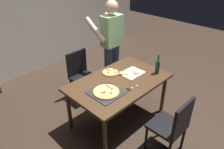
{
  "coord_description": "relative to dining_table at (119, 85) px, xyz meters",
  "views": [
    {
      "loc": [
        -1.97,
        -1.81,
        2.42
      ],
      "look_at": [
        0.0,
        0.15,
        0.8
      ],
      "focal_mm": 33.66,
      "sensor_mm": 36.0,
      "label": 1
    }
  ],
  "objects": [
    {
      "name": "chair_near_camera",
      "position": [
        -0.0,
        -0.96,
        -0.16
      ],
      "size": [
        0.42,
        0.42,
        0.9
      ],
      "color": "black",
      "rests_on": "ground_plane"
    },
    {
      "name": "second_pizza_plain",
      "position": [
        0.08,
        0.26,
        0.09
      ],
      "size": [
        0.26,
        0.26,
        0.03
      ],
      "color": "tan",
      "rests_on": "dining_table"
    },
    {
      "name": "chair_far_side",
      "position": [
        0.0,
        0.96,
        -0.16
      ],
      "size": [
        0.42,
        0.42,
        0.9
      ],
      "color": "black",
      "rests_on": "ground_plane"
    },
    {
      "name": "dining_table",
      "position": [
        0.0,
        0.0,
        0.0
      ],
      "size": [
        1.51,
        0.95,
        0.75
      ],
      "color": "#4C331E",
      "rests_on": "ground_plane"
    },
    {
      "name": "wine_bottle",
      "position": [
        0.59,
        -0.27,
        0.2
      ],
      "size": [
        0.07,
        0.07,
        0.32
      ],
      "color": "#194723",
      "rests_on": "dining_table"
    },
    {
      "name": "pizza_slices_on_towel",
      "position": [
        0.3,
        0.02,
        0.09
      ],
      "size": [
        0.38,
        0.29,
        0.03
      ],
      "color": "white",
      "rests_on": "dining_table"
    },
    {
      "name": "person_serving_pizza",
      "position": [
        0.57,
        0.74,
        0.33
      ],
      "size": [
        0.55,
        0.54,
        1.75
      ],
      "color": "#38476B",
      "rests_on": "ground_plane"
    },
    {
      "name": "kitchen_scissors",
      "position": [
        -0.04,
        -0.26,
        0.08
      ],
      "size": [
        0.2,
        0.09,
        0.01
      ],
      "color": "silver",
      "rests_on": "dining_table"
    },
    {
      "name": "pepperoni_pizza_on_tray",
      "position": [
        -0.35,
        -0.09,
        0.09
      ],
      "size": [
        0.42,
        0.42,
        0.04
      ],
      "color": "#2D2D33",
      "rests_on": "dining_table"
    },
    {
      "name": "back_wall",
      "position": [
        0.0,
        2.6,
        0.73
      ],
      "size": [
        6.4,
        0.1,
        2.8
      ],
      "primitive_type": "cube",
      "color": "silver",
      "rests_on": "ground_plane"
    },
    {
      "name": "ground_plane",
      "position": [
        0.0,
        0.0,
        -0.67
      ],
      "size": [
        12.0,
        12.0,
        0.0
      ],
      "primitive_type": "plane",
      "color": "#38281E"
    }
  ]
}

